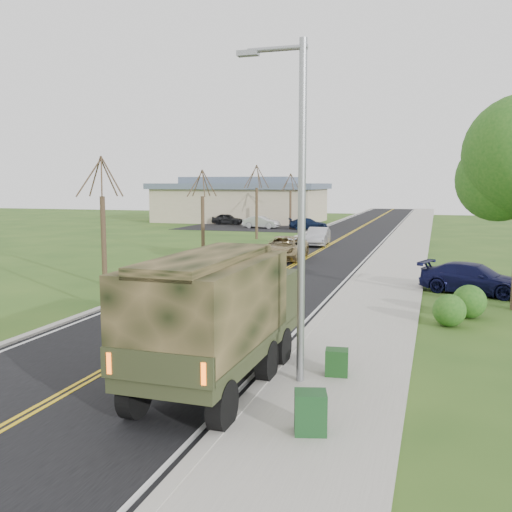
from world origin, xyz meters
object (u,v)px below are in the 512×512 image
at_px(sedan_silver, 318,237).
at_px(utility_box_far, 337,362).
at_px(pickup_navy, 474,279).
at_px(military_truck, 218,310).
at_px(suv_champagne, 284,248).
at_px(utility_box_near, 310,412).

relative_size(sedan_silver, utility_box_far, 6.55).
relative_size(sedan_silver, pickup_navy, 0.92).
xyz_separation_m(military_truck, pickup_navy, (6.43, 14.16, -1.19)).
relative_size(suv_champagne, sedan_silver, 1.24).
bearing_deg(suv_champagne, military_truck, -80.99).
relative_size(suv_champagne, pickup_navy, 1.14).
distance_m(pickup_navy, utility_box_far, 13.32).
height_order(sedan_silver, utility_box_near, sedan_silver).
xyz_separation_m(military_truck, suv_champagne, (-4.42, 22.68, -1.12)).
height_order(suv_champagne, utility_box_far, suv_champagne).
xyz_separation_m(military_truck, utility_box_near, (2.65, -2.01, -1.36)).
height_order(military_truck, pickup_navy, military_truck).
height_order(pickup_navy, utility_box_far, pickup_navy).
bearing_deg(suv_champagne, utility_box_far, -73.82).
bearing_deg(suv_champagne, pickup_navy, -40.17).
bearing_deg(utility_box_near, pickup_navy, 61.57).
bearing_deg(pickup_navy, utility_box_near, -173.73).
height_order(military_truck, suv_champagne, military_truck).
height_order(utility_box_near, utility_box_far, utility_box_near).
relative_size(pickup_navy, utility_box_near, 5.78).
bearing_deg(military_truck, utility_box_far, 29.34).
relative_size(military_truck, suv_champagne, 1.24).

